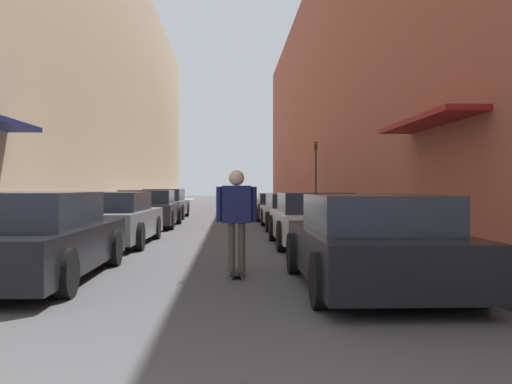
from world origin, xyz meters
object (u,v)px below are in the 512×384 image
Objects in this scene: parked_car_left_2 at (148,209)px; skateboarder at (237,211)px; parked_car_right_0 at (372,243)px; parked_car_right_2 at (291,212)px; parked_car_left_3 at (165,204)px; parked_car_right_3 at (279,207)px; parked_car_left_1 at (111,219)px; traffic_light at (316,169)px; parked_car_left_0 at (36,238)px; parked_car_right_1 at (313,220)px.

skateboarder reaches higher than parked_car_left_2.
parked_car_right_0 is 2.63× the size of skateboarder.
parked_car_left_2 reaches higher than parked_car_right_2.
parked_car_left_3 is 1.04× the size of parked_car_right_2.
parked_car_left_3 reaches higher than parked_car_right_3.
parked_car_left_3 is (-0.07, 11.94, 0.01)m from parked_car_left_1.
parked_car_left_1 is 16.87m from traffic_light.
parked_car_left_3 is 1.16× the size of parked_car_right_3.
parked_car_left_0 reaches higher than parked_car_left_1.
traffic_light reaches higher than parked_car_left_1.
parked_car_left_1 is 1.16× the size of parked_car_right_1.
parked_car_left_0 is 5.33m from parked_car_left_1.
parked_car_left_2 is 2.76× the size of skateboarder.
parked_car_left_3 is at bearing 111.60° from parked_car_right_1.
parked_car_right_1 is at bearing -68.40° from parked_car_left_3.
parked_car_left_3 reaches higher than parked_car_right_1.
parked_car_right_1 is (0.02, 5.72, -0.01)m from parked_car_right_0.
parked_car_left_1 is 0.99× the size of parked_car_left_3.
traffic_light is at bearing 50.84° from parked_car_left_2.
parked_car_left_1 is at bearing -90.08° from parked_car_left_2.
parked_car_left_0 reaches higher than parked_car_right_3.
parked_car_left_1 is 7.07m from parked_car_right_2.
parked_car_left_2 reaches higher than parked_car_right_3.
parked_car_right_1 reaches higher than parked_car_right_2.
skateboarder is 0.46× the size of traffic_light.
skateboarder is (2.99, -5.06, 0.40)m from parked_car_left_1.
parked_car_left_2 is at bearing 89.87° from parked_car_left_0.
traffic_light is at bearing 83.49° from parked_car_right_0.
parked_car_left_2 is 1.05× the size of parked_car_right_0.
parked_car_left_2 is at bearing -89.26° from parked_car_left_3.
traffic_light reaches higher than parked_car_right_3.
skateboarder is 20.67m from traffic_light.
parked_car_left_3 is 8.18m from traffic_light.
parked_car_right_0 is (4.84, -6.22, 0.00)m from parked_car_left_1.
skateboarder is at bearing -75.16° from parked_car_left_2.
parked_car_right_2 reaches higher than parked_car_right_3.
traffic_light reaches higher than parked_car_right_0.
skateboarder is at bearing 5.16° from parked_car_left_0.
parked_car_right_1 is at bearing -90.82° from parked_car_right_2.
parked_car_right_3 is at bearing -115.22° from traffic_light.
parked_car_left_0 is at bearing -89.84° from parked_car_left_3.
parked_car_right_0 is at bearing -52.11° from parked_car_left_1.
parked_car_left_1 reaches higher than parked_car_right_2.
skateboarder is at bearing -59.43° from parked_car_left_1.
parked_car_right_0 is 1.21× the size of traffic_light.
skateboarder is at bearing -101.99° from traffic_light.
parked_car_right_0 is 16.38m from parked_car_right_3.
parked_car_left_2 reaches higher than parked_car_right_1.
parked_car_left_0 is 1.19× the size of parked_car_right_3.
parked_car_right_0 reaches higher than parked_car_right_3.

